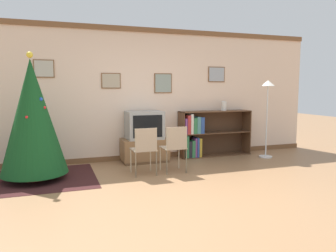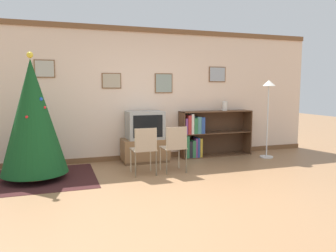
% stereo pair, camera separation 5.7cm
% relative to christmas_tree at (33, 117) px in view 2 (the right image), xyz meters
% --- Properties ---
extents(ground_plane, '(24.00, 24.00, 0.00)m').
position_rel_christmas_tree_xyz_m(ground_plane, '(1.93, -1.60, -1.02)').
color(ground_plane, '#936B47').
extents(wall_back, '(8.20, 0.11, 2.70)m').
position_rel_christmas_tree_xyz_m(wall_back, '(1.93, 1.00, 0.33)').
color(wall_back, beige).
rests_on(wall_back, ground_plane).
extents(area_rug, '(1.90, 1.66, 0.01)m').
position_rel_christmas_tree_xyz_m(area_rug, '(-0.00, -0.00, -1.02)').
color(area_rug, '#381919').
rests_on(area_rug, ground_plane).
extents(christmas_tree, '(1.04, 1.04, 2.04)m').
position_rel_christmas_tree_xyz_m(christmas_tree, '(0.00, 0.00, 0.00)').
color(christmas_tree, maroon).
rests_on(christmas_tree, area_rug).
extents(tv_console, '(0.92, 0.52, 0.47)m').
position_rel_christmas_tree_xyz_m(tv_console, '(2.02, 0.67, -0.78)').
color(tv_console, brown).
rests_on(tv_console, ground_plane).
extents(television, '(0.71, 0.50, 0.55)m').
position_rel_christmas_tree_xyz_m(television, '(2.02, 0.67, -0.28)').
color(television, '#9E9E99').
rests_on(television, tv_console).
extents(folding_chair_left, '(0.40, 0.40, 0.82)m').
position_rel_christmas_tree_xyz_m(folding_chair_left, '(1.75, -0.33, -0.55)').
color(folding_chair_left, tan).
rests_on(folding_chair_left, ground_plane).
extents(folding_chair_right, '(0.40, 0.40, 0.82)m').
position_rel_christmas_tree_xyz_m(folding_chair_right, '(2.29, -0.33, -0.55)').
color(folding_chair_right, tan).
rests_on(folding_chair_right, ground_plane).
extents(bookshelf, '(1.62, 0.36, 0.98)m').
position_rel_christmas_tree_xyz_m(bookshelf, '(3.36, 0.76, -0.54)').
color(bookshelf, brown).
rests_on(bookshelf, ground_plane).
extents(vase, '(0.11, 0.11, 0.21)m').
position_rel_christmas_tree_xyz_m(vase, '(3.86, 0.76, 0.07)').
color(vase, silver).
rests_on(vase, bookshelf).
extents(standing_lamp, '(0.28, 0.28, 1.64)m').
position_rel_christmas_tree_xyz_m(standing_lamp, '(4.59, 0.22, 0.24)').
color(standing_lamp, silver).
rests_on(standing_lamp, ground_plane).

